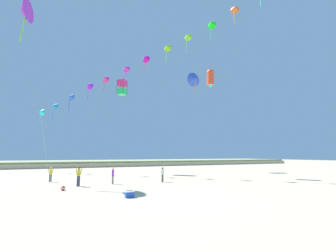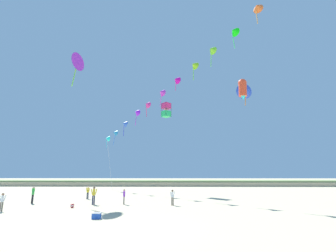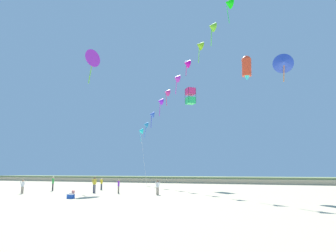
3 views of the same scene
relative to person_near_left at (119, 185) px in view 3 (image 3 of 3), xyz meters
The scene contains 15 objects.
ground_plane 9.81m from the person_near_left, 76.82° to the right, with size 240.00×240.00×0.00m, color #C1B28E.
dune_ridge 35.18m from the person_near_left, 86.37° to the left, with size 120.00×10.57×1.28m.
person_near_left is the anchor object (origin of this frame).
person_near_right 9.79m from the person_near_left, behind, with size 0.56×0.42×1.76m.
person_mid_center 3.06m from the person_near_left, behind, with size 0.59×0.35×1.76m.
person_far_left 10.28m from the person_near_left, 154.76° to the right, with size 0.43×0.40×1.48m.
person_far_right 4.95m from the person_near_left, ahead, with size 0.52×0.21×1.49m.
person_far_center 7.16m from the person_near_left, 139.66° to the left, with size 0.54×0.21×1.54m.
kite_banner_string 18.24m from the person_near_left, 53.23° to the left, with size 28.74×27.67×24.55m.
large_kite_low_lead 18.92m from the person_near_left, 12.41° to the left, with size 1.44×1.44×2.73m.
large_kite_mid_trail 21.38m from the person_near_left, 145.52° to the left, with size 1.78×2.88×5.18m.
large_kite_high_solo 19.32m from the person_near_left, 74.35° to the left, with size 1.77×1.77×2.46m.
large_kite_outer_drift 26.97m from the person_near_left, 36.65° to the left, with size 2.80×1.16×4.06m.
beach_cooler 7.28m from the person_near_left, 92.81° to the right, with size 0.58×0.41×0.46m.
beach_ball 4.87m from the person_near_left, 152.48° to the right, with size 0.36×0.36×0.36m.
Camera 3 is at (15.51, -19.20, 2.31)m, focal length 32.00 mm.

